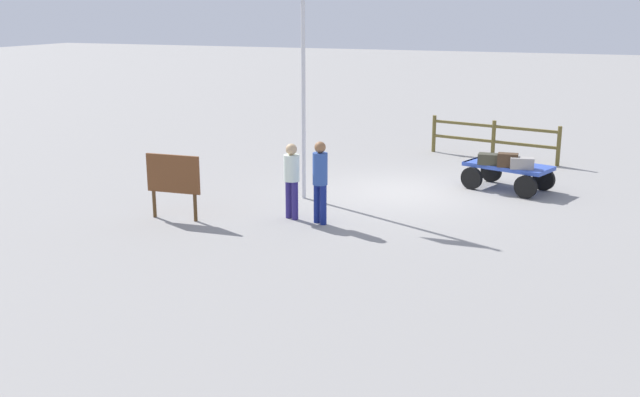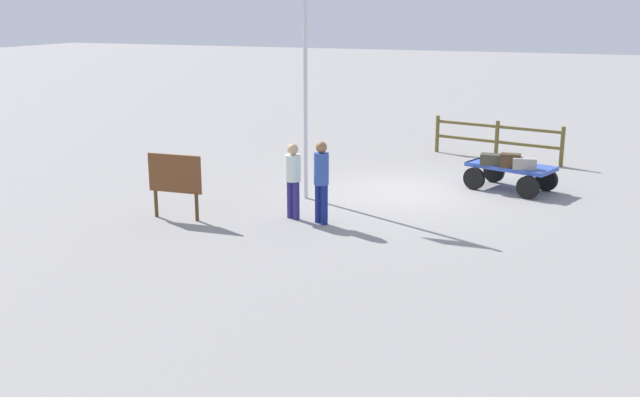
{
  "view_description": "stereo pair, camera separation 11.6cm",
  "coord_description": "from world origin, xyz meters",
  "px_view_note": "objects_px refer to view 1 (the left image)",
  "views": [
    {
      "loc": [
        -4.67,
        17.64,
        4.55
      ],
      "look_at": [
        -0.13,
        6.0,
        1.3
      ],
      "focal_mm": 41.72,
      "sensor_mm": 36.0,
      "label": 1
    },
    {
      "loc": [
        -4.77,
        17.59,
        4.55
      ],
      "look_at": [
        -0.13,
        6.0,
        1.3
      ],
      "focal_mm": 41.72,
      "sensor_mm": 36.0,
      "label": 2
    }
  ],
  "objects_px": {
    "worker_trailing": "(320,177)",
    "flagpole": "(298,63)",
    "worker_lead": "(292,175)",
    "luggage_cart": "(507,171)",
    "suitcase_navy": "(508,160)",
    "signboard": "(173,177)",
    "suitcase_tan": "(522,163)",
    "suitcase_maroon": "(489,159)"
  },
  "relations": [
    {
      "from": "luggage_cart",
      "to": "worker_lead",
      "type": "bearing_deg",
      "value": 47.78
    },
    {
      "from": "worker_lead",
      "to": "flagpole",
      "type": "height_order",
      "value": "flagpole"
    },
    {
      "from": "suitcase_maroon",
      "to": "flagpole",
      "type": "xyz_separation_m",
      "value": [
        4.17,
        2.46,
        2.45
      ]
    },
    {
      "from": "suitcase_tan",
      "to": "signboard",
      "type": "height_order",
      "value": "signboard"
    },
    {
      "from": "luggage_cart",
      "to": "worker_trailing",
      "type": "distance_m",
      "value": 5.68
    },
    {
      "from": "suitcase_navy",
      "to": "signboard",
      "type": "distance_m",
      "value": 8.19
    },
    {
      "from": "suitcase_tan",
      "to": "worker_trailing",
      "type": "bearing_deg",
      "value": 47.88
    },
    {
      "from": "suitcase_maroon",
      "to": "suitcase_tan",
      "type": "height_order",
      "value": "suitcase_tan"
    },
    {
      "from": "flagpole",
      "to": "signboard",
      "type": "height_order",
      "value": "flagpole"
    },
    {
      "from": "suitcase_navy",
      "to": "worker_lead",
      "type": "height_order",
      "value": "worker_lead"
    },
    {
      "from": "suitcase_maroon",
      "to": "worker_trailing",
      "type": "xyz_separation_m",
      "value": [
        2.89,
        4.35,
        0.24
      ]
    },
    {
      "from": "suitcase_navy",
      "to": "signboard",
      "type": "height_order",
      "value": "signboard"
    },
    {
      "from": "suitcase_tan",
      "to": "worker_trailing",
      "type": "distance_m",
      "value": 5.54
    },
    {
      "from": "suitcase_maroon",
      "to": "flagpole",
      "type": "height_order",
      "value": "flagpole"
    },
    {
      "from": "suitcase_tan",
      "to": "worker_trailing",
      "type": "height_order",
      "value": "worker_trailing"
    },
    {
      "from": "worker_trailing",
      "to": "flagpole",
      "type": "xyz_separation_m",
      "value": [
        1.28,
        -1.89,
        2.21
      ]
    },
    {
      "from": "luggage_cart",
      "to": "suitcase_navy",
      "type": "height_order",
      "value": "suitcase_navy"
    },
    {
      "from": "luggage_cart",
      "to": "flagpole",
      "type": "height_order",
      "value": "flagpole"
    },
    {
      "from": "luggage_cart",
      "to": "signboard",
      "type": "xyz_separation_m",
      "value": [
        6.41,
        5.42,
        0.46
      ]
    },
    {
      "from": "worker_trailing",
      "to": "suitcase_maroon",
      "type": "bearing_deg",
      "value": -123.62
    },
    {
      "from": "suitcase_navy",
      "to": "flagpole",
      "type": "bearing_deg",
      "value": 26.47
    },
    {
      "from": "suitcase_maroon",
      "to": "worker_trailing",
      "type": "distance_m",
      "value": 5.23
    },
    {
      "from": "luggage_cart",
      "to": "worker_lead",
      "type": "distance_m",
      "value": 6.03
    },
    {
      "from": "luggage_cart",
      "to": "signboard",
      "type": "relative_size",
      "value": 1.61
    },
    {
      "from": "luggage_cart",
      "to": "suitcase_maroon",
      "type": "relative_size",
      "value": 4.04
    },
    {
      "from": "suitcase_maroon",
      "to": "suitcase_navy",
      "type": "bearing_deg",
      "value": 162.15
    },
    {
      "from": "luggage_cart",
      "to": "flagpole",
      "type": "xyz_separation_m",
      "value": [
        4.6,
        2.68,
        2.77
      ]
    },
    {
      "from": "worker_trailing",
      "to": "luggage_cart",
      "type": "bearing_deg",
      "value": -126.01
    },
    {
      "from": "flagpole",
      "to": "luggage_cart",
      "type": "bearing_deg",
      "value": -149.77
    },
    {
      "from": "suitcase_maroon",
      "to": "worker_trailing",
      "type": "bearing_deg",
      "value": 56.38
    },
    {
      "from": "signboard",
      "to": "suitcase_tan",
      "type": "bearing_deg",
      "value": -143.96
    },
    {
      "from": "suitcase_tan",
      "to": "worker_lead",
      "type": "xyz_separation_m",
      "value": [
        4.43,
        3.98,
        0.18
      ]
    },
    {
      "from": "worker_lead",
      "to": "luggage_cart",
      "type": "bearing_deg",
      "value": -132.22
    },
    {
      "from": "luggage_cart",
      "to": "signboard",
      "type": "height_order",
      "value": "signboard"
    },
    {
      "from": "luggage_cart",
      "to": "suitcase_tan",
      "type": "bearing_deg",
      "value": 130.43
    },
    {
      "from": "flagpole",
      "to": "worker_lead",
      "type": "bearing_deg",
      "value": 107.82
    },
    {
      "from": "luggage_cart",
      "to": "worker_trailing",
      "type": "bearing_deg",
      "value": 53.99
    },
    {
      "from": "suitcase_tan",
      "to": "worker_trailing",
      "type": "relative_size",
      "value": 0.34
    },
    {
      "from": "worker_trailing",
      "to": "suitcase_navy",
      "type": "bearing_deg",
      "value": -128.65
    },
    {
      "from": "luggage_cart",
      "to": "worker_trailing",
      "type": "height_order",
      "value": "worker_trailing"
    },
    {
      "from": "luggage_cart",
      "to": "signboard",
      "type": "bearing_deg",
      "value": 40.18
    },
    {
      "from": "worker_trailing",
      "to": "suitcase_tan",
      "type": "bearing_deg",
      "value": -132.12
    }
  ]
}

